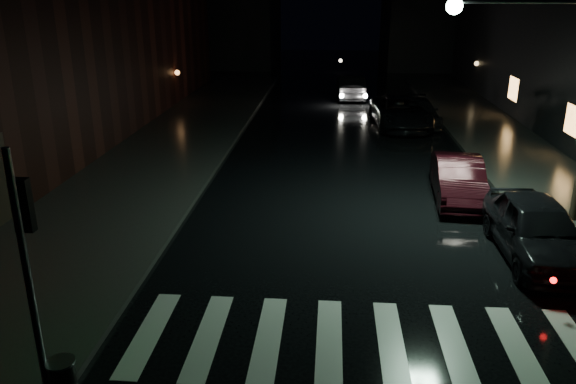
% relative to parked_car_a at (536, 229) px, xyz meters
% --- Properties ---
extents(ground, '(120.00, 120.00, 0.00)m').
position_rel_parked_car_a_xyz_m(ground, '(-7.60, -4.64, -0.78)').
color(ground, black).
rests_on(ground, ground).
extents(sidewalk_left, '(6.00, 44.00, 0.15)m').
position_rel_parked_car_a_xyz_m(sidewalk_left, '(-12.60, 9.36, -0.71)').
color(sidewalk_left, '#282826').
rests_on(sidewalk_left, ground).
extents(sidewalk_right, '(4.00, 44.00, 0.15)m').
position_rel_parked_car_a_xyz_m(sidewalk_right, '(2.40, 9.36, -0.71)').
color(sidewalk_right, '#282826').
rests_on(sidewalk_right, ground).
extents(building_left, '(10.00, 36.00, 7.00)m').
position_rel_parked_car_a_xyz_m(building_left, '(-19.60, 11.36, 2.72)').
color(building_left, black).
rests_on(building_left, ground).
extents(building_far_left, '(14.00, 10.00, 8.00)m').
position_rel_parked_car_a_xyz_m(building_far_left, '(-17.60, 40.36, 3.22)').
color(building_far_left, black).
rests_on(building_far_left, ground).
extents(building_far_right, '(14.00, 10.00, 7.00)m').
position_rel_parked_car_a_xyz_m(building_far_right, '(6.40, 40.36, 2.72)').
color(building_far_right, black).
rests_on(building_far_right, ground).
extents(crosswalk, '(9.00, 3.00, 0.01)m').
position_rel_parked_car_a_xyz_m(crosswalk, '(-4.60, -4.14, -0.78)').
color(crosswalk, beige).
rests_on(crosswalk, ground).
extents(signal_pole_corner, '(0.68, 0.61, 4.20)m').
position_rel_parked_car_a_xyz_m(signal_pole_corner, '(-9.74, -6.10, 0.76)').
color(signal_pole_corner, slate).
rests_on(signal_pole_corner, ground).
extents(utility_pole, '(4.92, 0.44, 8.00)m').
position_rel_parked_car_a_xyz_m(utility_pole, '(1.23, 2.36, 3.82)').
color(utility_pole, black).
rests_on(utility_pole, ground).
extents(parked_car_a, '(1.85, 4.60, 1.57)m').
position_rel_parked_car_a_xyz_m(parked_car_a, '(0.00, 0.00, 0.00)').
color(parked_car_a, black).
rests_on(parked_car_a, ground).
extents(parked_car_b, '(1.79, 4.33, 1.39)m').
position_rel_parked_car_a_xyz_m(parked_car_b, '(-1.08, 4.20, -0.09)').
color(parked_car_b, black).
rests_on(parked_car_b, ground).
extents(parked_car_c, '(1.99, 4.46, 1.27)m').
position_rel_parked_car_a_xyz_m(parked_car_c, '(-0.80, 15.45, -0.15)').
color(parked_car_c, black).
rests_on(parked_car_c, ground).
extents(parked_car_d, '(2.92, 5.71, 1.54)m').
position_rel_parked_car_a_xyz_m(parked_car_d, '(-1.80, 14.70, -0.01)').
color(parked_car_d, black).
rests_on(parked_car_d, ground).
extents(oncoming_car, '(1.82, 4.71, 1.53)m').
position_rel_parked_car_a_xyz_m(oncoming_car, '(-4.10, 22.70, -0.02)').
color(oncoming_car, black).
rests_on(oncoming_car, ground).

